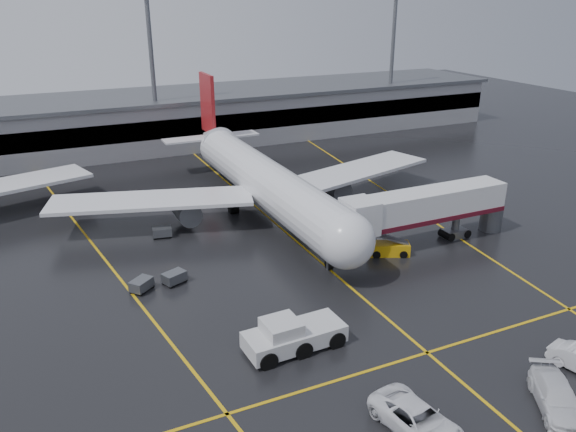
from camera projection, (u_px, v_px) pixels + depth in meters
name	position (u px, v px, depth m)	size (l,w,h in m)	color
ground	(297.00, 242.00, 60.23)	(220.00, 220.00, 0.00)	black
apron_line_centre	(297.00, 242.00, 60.22)	(0.25, 90.00, 0.02)	gold
apron_line_stop	(427.00, 353.00, 41.66)	(60.00, 0.25, 0.02)	gold
apron_line_left	(89.00, 239.00, 60.83)	(0.25, 70.00, 0.02)	gold
apron_line_right	(386.00, 191.00, 75.72)	(0.25, 70.00, 0.02)	gold
terminal	(178.00, 118.00, 99.10)	(122.00, 19.00, 8.60)	gray
light_mast_mid	(152.00, 63.00, 88.42)	(3.00, 1.20, 25.45)	#595B60
light_mast_right	(393.00, 51.00, 106.05)	(3.00, 1.20, 25.45)	#595B60
main_airliner	(262.00, 179.00, 66.87)	(48.80, 45.60, 14.10)	silver
jet_bridge	(426.00, 209.00, 58.37)	(19.90, 3.40, 6.05)	silver
pushback_tractor	(292.00, 336.00, 41.79)	(7.64, 3.50, 2.69)	silver
belt_loader	(389.00, 249.00, 57.14)	(4.39, 3.20, 2.57)	#CC950C
service_van_a	(418.00, 420.00, 33.80)	(2.95, 6.41, 1.78)	white
service_van_b	(557.00, 397.00, 35.78)	(2.43, 5.97, 1.73)	silver
baggage_cart_a	(174.00, 277.00, 51.41)	(2.35, 1.98, 1.12)	#595B60
baggage_cart_b	(141.00, 284.00, 50.13)	(2.37, 2.28, 1.12)	#595B60
baggage_cart_c	(162.00, 232.00, 61.17)	(2.19, 1.62, 1.12)	#595B60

